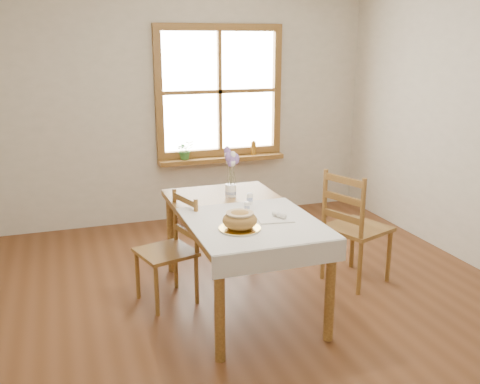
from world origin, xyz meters
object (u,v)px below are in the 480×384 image
Objects in this scene: dining_table at (240,222)px; chair_right at (358,226)px; bread_plate at (240,229)px; flower_vase at (231,191)px; chair_left at (166,250)px.

dining_table is 1.63× the size of chair_right.
chair_right reaches higher than bread_plate.
flower_vase reaches higher than dining_table.
chair_left is 0.80m from bread_plate.
bread_plate is at bearing 17.60° from chair_left.
dining_table is at bearing 55.43° from chair_left.
bread_plate is at bearing -103.70° from flower_vase.
chair_right is (1.06, 0.05, -0.18)m from dining_table.
dining_table is at bearing -97.39° from flower_vase.
chair_right is 1.11m from flower_vase.
chair_left reaches higher than flower_vase.
chair_left is at bearing 161.08° from dining_table.
chair_right reaches higher than flower_vase.
chair_left is 3.11× the size of bread_plate.
chair_right is at bearing 21.15° from bread_plate.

